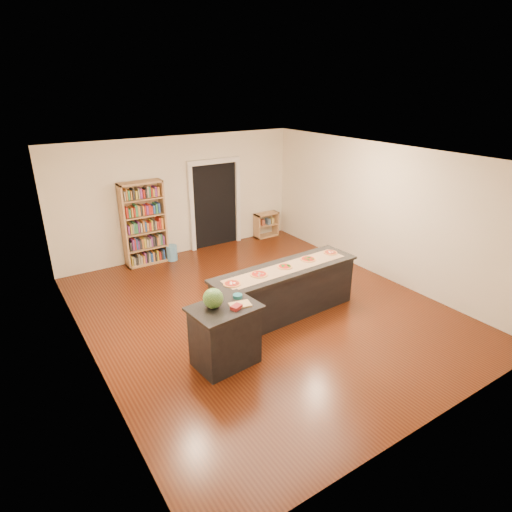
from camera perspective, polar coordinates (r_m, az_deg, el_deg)
room at (r=7.42m, az=0.84°, el=2.37°), size 6.00×7.00×2.80m
doorway at (r=10.77m, az=-5.51°, el=7.49°), size 1.40×0.09×2.21m
kitchen_island at (r=7.65m, az=3.87°, el=-4.70°), size 2.80×0.76×0.92m
side_counter at (r=6.37m, az=-4.16°, el=-10.49°), size 0.97×0.71×0.96m
bookshelf at (r=9.97m, az=-14.72°, el=4.18°), size 0.96×0.34×1.91m
low_shelf at (r=11.61m, az=1.38°, el=4.19°), size 0.66×0.28×0.66m
waste_bin at (r=10.27m, az=-11.16°, el=0.43°), size 0.25×0.25×0.36m
kraft_paper at (r=7.43m, az=4.07°, el=-1.59°), size 2.45×0.55×0.00m
watermelon at (r=6.05m, az=-5.74°, el=-5.64°), size 0.29×0.29×0.29m
cutting_board at (r=6.15m, az=-2.13°, el=-6.50°), size 0.33×0.25×0.02m
package_red at (r=6.05m, az=-2.63°, el=-6.82°), size 0.19×0.16×0.06m
package_teal at (r=6.34m, az=-2.46°, el=-5.38°), size 0.14×0.14×0.05m
pizza_a at (r=6.83m, az=-3.22°, el=-3.70°), size 0.29×0.29×0.02m
pizza_b at (r=7.15m, az=0.39°, el=-2.45°), size 0.29×0.29×0.02m
pizza_c at (r=7.46m, az=3.87°, el=-1.41°), size 0.27×0.27×0.02m
pizza_d at (r=7.81m, az=6.96°, el=-0.41°), size 0.28×0.28×0.02m
pizza_e at (r=8.17m, az=9.89°, el=0.46°), size 0.28×0.28×0.02m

